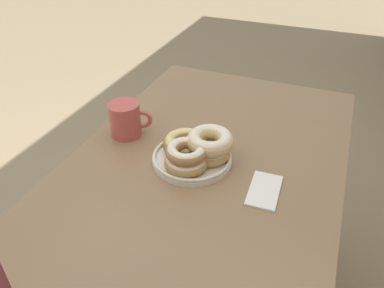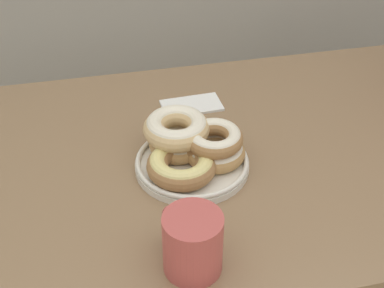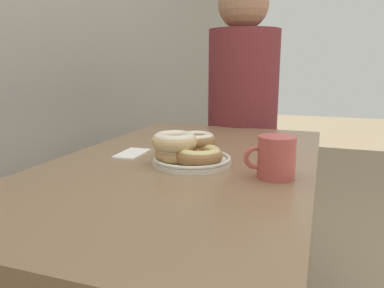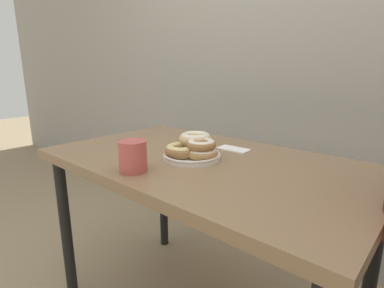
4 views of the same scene
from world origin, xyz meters
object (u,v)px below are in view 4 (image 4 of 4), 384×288
at_px(dining_table, 203,178).
at_px(napkin, 233,149).
at_px(coffee_mug, 133,156).
at_px(donut_plate, 193,148).

xyz_separation_m(dining_table, napkin, (0.02, 0.19, 0.09)).
distance_m(coffee_mug, napkin, 0.48).
relative_size(donut_plate, napkin, 1.78).
bearing_deg(coffee_mug, napkin, 77.62).
distance_m(donut_plate, napkin, 0.22).
height_order(dining_table, coffee_mug, coffee_mug).
xyz_separation_m(dining_table, coffee_mug, (-0.08, -0.28, 0.14)).
distance_m(donut_plate, coffee_mug, 0.26).
height_order(donut_plate, coffee_mug, coffee_mug).
xyz_separation_m(donut_plate, coffee_mug, (-0.05, -0.25, 0.01)).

